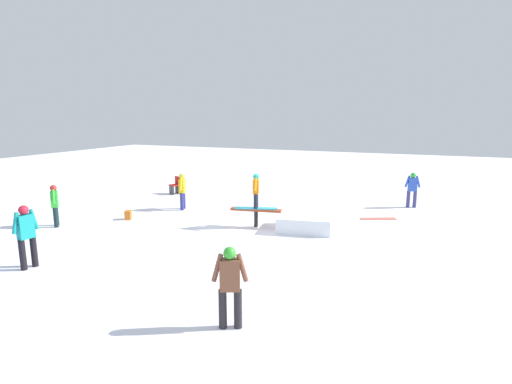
# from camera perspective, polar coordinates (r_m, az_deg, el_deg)

# --- Properties ---
(ground_plane) EXTENTS (60.00, 60.00, 0.00)m
(ground_plane) POSITION_cam_1_polar(r_m,az_deg,el_deg) (14.28, -0.00, -5.00)
(ground_plane) COLOR white
(rail_feature) EXTENTS (1.84, 0.58, 0.67)m
(rail_feature) POSITION_cam_1_polar(r_m,az_deg,el_deg) (14.14, -0.00, -2.84)
(rail_feature) COLOR black
(rail_feature) RESTS_ON ground
(snow_kicker_ramp) EXTENTS (2.03, 1.78, 0.53)m
(snow_kicker_ramp) POSITION_cam_1_polar(r_m,az_deg,el_deg) (13.94, 7.00, -4.36)
(snow_kicker_ramp) COLOR white
(snow_kicker_ramp) RESTS_ON ground
(main_rider_on_rail) EXTENTS (1.51, 0.72, 1.25)m
(main_rider_on_rail) POSITION_cam_1_polar(r_m,az_deg,el_deg) (13.99, -0.00, -0.00)
(main_rider_on_rail) COLOR #28B3CE
(main_rider_on_rail) RESTS_ON rail_feature
(bystander_yellow) EXTENTS (0.32, 0.69, 1.53)m
(bystander_yellow) POSITION_cam_1_polar(r_m,az_deg,el_deg) (16.98, -10.47, 0.37)
(bystander_yellow) COLOR navy
(bystander_yellow) RESTS_ON ground
(bystander_brown) EXTENTS (0.67, 0.35, 1.59)m
(bystander_brown) POSITION_cam_1_polar(r_m,az_deg,el_deg) (7.55, -3.74, -12.85)
(bystander_brown) COLOR #272326
(bystander_brown) RESTS_ON ground
(bystander_green) EXTENTS (0.53, 0.55, 1.50)m
(bystander_green) POSITION_cam_1_polar(r_m,az_deg,el_deg) (15.86, -26.81, -1.45)
(bystander_green) COLOR #13262B
(bystander_green) RESTS_ON ground
(bystander_blue) EXTENTS (0.66, 0.28, 1.51)m
(bystander_blue) POSITION_cam_1_polar(r_m,az_deg,el_deg) (18.32, 21.43, 0.54)
(bystander_blue) COLOR #3C3C77
(bystander_blue) RESTS_ON ground
(bystander_teal) EXTENTS (0.29, 0.69, 1.68)m
(bystander_teal) POSITION_cam_1_polar(r_m,az_deg,el_deg) (11.88, -30.00, -5.13)
(bystander_teal) COLOR black
(bystander_teal) RESTS_ON ground
(loose_snowboard_coral) EXTENTS (1.34, 0.82, 0.02)m
(loose_snowboard_coral) POSITION_cam_1_polar(r_m,az_deg,el_deg) (16.02, 17.06, -3.67)
(loose_snowboard_coral) COLOR #E66F57
(loose_snowboard_coral) RESTS_ON ground
(folding_chair) EXTENTS (0.57, 0.57, 0.88)m
(folding_chair) POSITION_cam_1_polar(r_m,az_deg,el_deg) (20.45, -11.44, 0.88)
(folding_chair) COLOR #3F3F44
(folding_chair) RESTS_ON ground
(backpack_on_snow) EXTENTS (0.33, 0.37, 0.34)m
(backpack_on_snow) POSITION_cam_1_polar(r_m,az_deg,el_deg) (16.01, -17.79, -3.14)
(backpack_on_snow) COLOR orange
(backpack_on_snow) RESTS_ON ground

